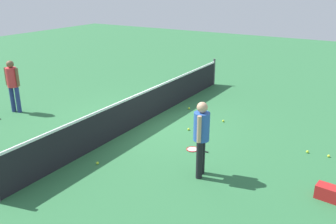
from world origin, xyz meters
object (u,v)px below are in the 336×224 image
Objects in this scene: tennis_ball_near_player at (223,121)px; tennis_ball_by_net at (97,163)px; tennis_ball_midcourt at (307,152)px; tennis_ball_stray_right at (189,108)px; equipment_bag at (335,195)px; player_near_side at (201,133)px; tennis_ball_stray_left at (329,156)px; player_far_side at (13,82)px; tennis_racket_near_player at (194,149)px; tennis_ball_baseline at (189,129)px.

tennis_ball_near_player and tennis_ball_by_net have the same top height.
tennis_ball_stray_right is at bearing 71.40° from tennis_ball_midcourt.
tennis_ball_by_net is at bearing 103.99° from equipment_bag.
player_near_side is at bearing -148.73° from tennis_ball_stray_right.
tennis_ball_by_net is 1.00× the size of tennis_ball_stray_left.
equipment_bag reaches higher than tennis_ball_by_net.
player_near_side reaches higher than tennis_ball_stray_right.
equipment_bag is at bearing -168.31° from tennis_ball_stray_left.
tennis_racket_near_player is at bearing -85.87° from player_far_side.
tennis_ball_by_net is (-1.85, 1.56, 0.02)m from tennis_racket_near_player.
tennis_ball_near_player is (2.20, 0.13, 0.02)m from tennis_racket_near_player.
player_far_side is at bearing 123.65° from tennis_ball_stray_right.
tennis_ball_baseline is 3.72m from tennis_ball_stray_left.
tennis_ball_baseline is at bearing 33.79° from player_near_side.
tennis_ball_midcourt is at bearing -85.65° from tennis_ball_baseline.
tennis_ball_stray_left is (-0.86, -3.13, 0.00)m from tennis_ball_near_player.
player_far_side is 25.76× the size of tennis_ball_near_player.
tennis_ball_near_player reaches higher than tennis_racket_near_player.
tennis_racket_near_player is at bearing -176.67° from tennis_ball_near_player.
tennis_ball_by_net is 5.12m from equipment_bag.
equipment_bag reaches higher than tennis_ball_stray_left.
player_near_side is 7.02m from player_far_side.
tennis_ball_near_player is at bearing 14.47° from player_near_side.
equipment_bag reaches higher than tennis_ball_midcourt.
tennis_ball_near_player and tennis_ball_baseline have the same top height.
tennis_ball_baseline is (-1.13, 0.59, 0.00)m from tennis_ball_near_player.
tennis_ball_midcourt is 2.13m from equipment_bag.
equipment_bag reaches higher than tennis_ball_baseline.
tennis_ball_by_net is (-4.05, 1.43, 0.00)m from tennis_ball_near_player.
equipment_bag is (0.45, -2.69, -0.87)m from player_near_side.
tennis_racket_near_player is 2.42m from tennis_ball_by_net.
tennis_racket_near_player is 9.03× the size of tennis_ball_near_player.
player_near_side reaches higher than tennis_ball_stray_left.
tennis_ball_midcourt is 3.23m from tennis_ball_baseline.
player_far_side is (0.62, 7.00, 0.00)m from player_near_side.
tennis_ball_by_net is at bearing -106.53° from player_far_side.
player_far_side is 6.37m from tennis_racket_near_player.
tennis_ball_by_net and tennis_ball_midcourt have the same top height.
tennis_ball_midcourt is 0.08× the size of equipment_bag.
tennis_ball_baseline is (1.07, 0.71, 0.02)m from tennis_racket_near_player.
tennis_ball_stray_right is at bearing 31.27° from player_near_side.
tennis_ball_baseline is (2.92, -0.85, 0.00)m from tennis_ball_by_net.
tennis_ball_midcourt is at bearing -62.33° from tennis_racket_near_player.
tennis_racket_near_player is at bearing -40.13° from tennis_ball_by_net.
tennis_ball_stray_left is at bearing -55.03° from tennis_ball_by_net.
equipment_bag is at bearing -100.25° from tennis_racket_near_player.
equipment_bag is (-1.95, -0.40, 0.11)m from tennis_ball_stray_left.
player_far_side reaches higher than tennis_ball_midcourt.
tennis_ball_stray_right is at bearing 73.54° from tennis_ball_stray_left.
tennis_ball_near_player is at bearing -66.66° from player_far_side.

